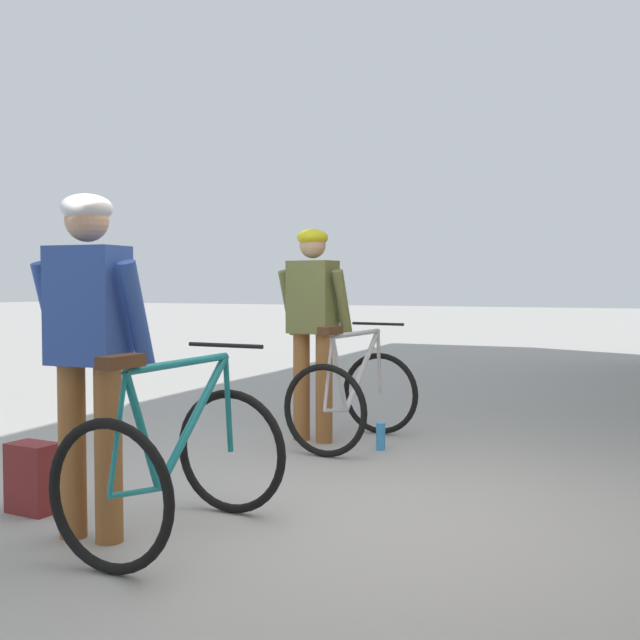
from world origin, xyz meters
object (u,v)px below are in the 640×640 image
(bicycle_far_teal, at_px, (176,462))
(backpack_on_platform, at_px, (33,478))
(bicycle_near_silver, at_px, (354,396))
(water_bottle_near_the_bikes, at_px, (381,436))
(cyclist_far_in_blue, at_px, (89,334))
(cyclist_near_in_olive, at_px, (313,315))

(bicycle_far_teal, relative_size, backpack_on_platform, 2.76)
(bicycle_far_teal, xyz_separation_m, backpack_on_platform, (-1.03, 0.09, -0.20))
(bicycle_near_silver, xyz_separation_m, backpack_on_platform, (-1.07, -2.43, -0.20))
(water_bottle_near_the_bikes, bearing_deg, cyclist_far_in_blue, -105.61)
(backpack_on_platform, bearing_deg, cyclist_far_in_blue, -16.26)
(water_bottle_near_the_bikes, bearing_deg, bicycle_near_silver, 158.50)
(bicycle_near_silver, relative_size, backpack_on_platform, 2.85)
(bicycle_near_silver, height_order, bicycle_far_teal, same)
(bicycle_near_silver, relative_size, bicycle_far_teal, 1.03)
(bicycle_far_teal, xyz_separation_m, water_bottle_near_the_bikes, (0.31, 2.42, -0.29))
(bicycle_near_silver, bearing_deg, water_bottle_near_the_bikes, -21.50)
(water_bottle_near_the_bikes, bearing_deg, cyclist_near_in_olive, 169.68)
(bicycle_far_teal, bearing_deg, cyclist_far_in_blue, -159.77)
(bicycle_far_teal, distance_m, backpack_on_platform, 1.05)
(cyclist_far_in_blue, distance_m, bicycle_near_silver, 2.79)
(backpack_on_platform, height_order, water_bottle_near_the_bikes, backpack_on_platform)
(bicycle_far_teal, distance_m, water_bottle_near_the_bikes, 2.46)
(cyclist_near_in_olive, relative_size, bicycle_far_teal, 1.60)
(cyclist_near_in_olive, relative_size, water_bottle_near_the_bikes, 8.17)
(cyclist_far_in_blue, bearing_deg, bicycle_near_silver, 80.33)
(backpack_on_platform, relative_size, water_bottle_near_the_bikes, 1.85)
(cyclist_far_in_blue, bearing_deg, water_bottle_near_the_bikes, 74.39)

